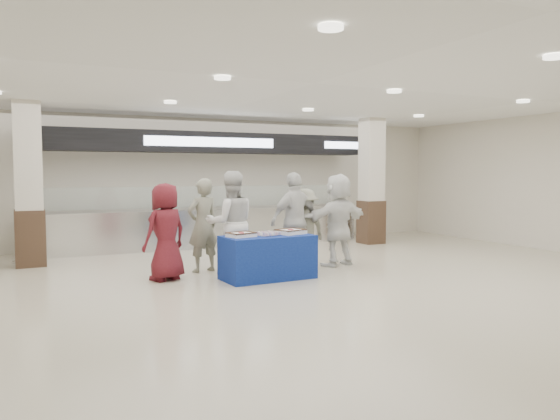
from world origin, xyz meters
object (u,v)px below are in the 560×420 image
soldier_a (203,225)px  chef_tall (231,223)px  civilian_maroon (166,232)px  civilian_white (338,220)px  sheet_cake_right (291,231)px  cupcake_tray (268,234)px  sheet_cake_left (241,234)px  display_table (268,257)px  soldier_b (304,228)px  chef_short (295,221)px

soldier_a → chef_tall: chef_tall is taller
civilian_maroon → civilian_white: bearing=155.7°
sheet_cake_right → soldier_a: 1.67m
cupcake_tray → civilian_white: size_ratio=0.23×
sheet_cake_right → chef_tall: 1.08m
sheet_cake_left → soldier_a: size_ratio=0.29×
display_table → sheet_cake_right: size_ratio=2.78×
cupcake_tray → soldier_b: soldier_b is taller
sheet_cake_right → soldier_b: size_ratio=0.37×
sheet_cake_right → cupcake_tray: 0.45m
soldier_a → soldier_b: size_ratio=1.14×
soldier_a → chef_tall: bearing=112.7°
chef_short → civilian_maroon: bearing=-9.4°
cupcake_tray → sheet_cake_right: bearing=1.8°
sheet_cake_left → chef_tall: (0.05, 0.63, 0.13)m
cupcake_tray → chef_short: chef_short is taller
chef_tall → civilian_white: bearing=-172.5°
sheet_cake_right → civilian_white: 1.47m
chef_short → display_table: bearing=27.5°
civilian_maroon → chef_short: chef_short is taller
chef_short → soldier_a: bearing=-25.7°
soldier_b → sheet_cake_right: bearing=32.5°
chef_tall → sheet_cake_left: bearing=92.9°
cupcake_tray → civilian_maroon: (-1.62, 0.61, 0.05)m
sheet_cake_right → civilian_maroon: size_ratio=0.34×
sheet_cake_left → chef_short: chef_short is taller
chef_tall → chef_short: (1.29, 0.00, -0.01)m
display_table → civilian_maroon: bearing=155.0°
sheet_cake_right → civilian_white: (1.34, 0.60, 0.10)m
display_table → civilian_maroon: size_ratio=0.94×
sheet_cake_right → chef_tall: size_ratio=0.30×
civilian_maroon → soldier_b: size_ratio=1.09×
display_table → civilian_maroon: 1.79m
sheet_cake_right → sheet_cake_left: bearing=-178.2°
sheet_cake_left → chef_short: (1.34, 0.63, 0.12)m
display_table → sheet_cake_left: (-0.48, 0.01, 0.42)m
display_table → chef_short: size_ratio=0.85×
display_table → civilian_white: bearing=16.3°
cupcake_tray → soldier_a: (-0.82, 1.10, 0.08)m
sheet_cake_left → civilian_maroon: size_ratio=0.30×
sheet_cake_left → civilian_white: 2.37m
sheet_cake_left → civilian_white: bearing=15.5°
sheet_cake_right → chef_tall: bearing=146.1°
civilian_maroon → cupcake_tray: bearing=135.0°
sheet_cake_left → chef_short: bearing=25.3°
civilian_maroon → chef_tall: chef_tall is taller
display_table → chef_tall: size_ratio=0.84×
sheet_cake_left → soldier_b: bearing=26.1°
civilian_white → sheet_cake_left: bearing=2.5°
civilian_white → cupcake_tray: bearing=6.1°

